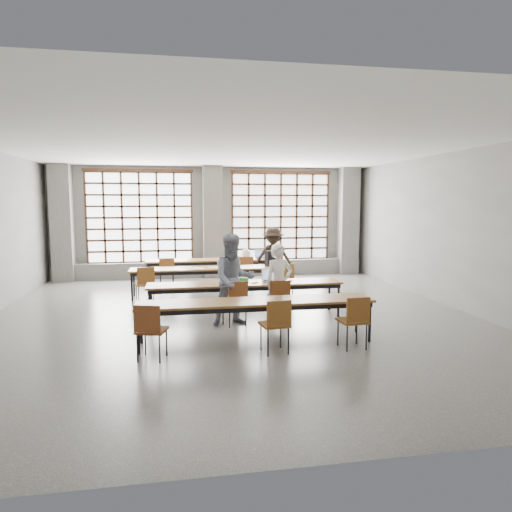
% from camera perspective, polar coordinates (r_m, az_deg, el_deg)
% --- Properties ---
extents(floor, '(11.00, 11.00, 0.00)m').
position_cam_1_polar(floor, '(9.60, -2.82, -7.61)').
color(floor, '#52514F').
rests_on(floor, ground).
extents(ceiling, '(11.00, 11.00, 0.00)m').
position_cam_1_polar(ceiling, '(9.36, -2.95, 13.61)').
color(ceiling, silver).
rests_on(ceiling, floor).
extents(wall_back, '(10.00, 0.00, 10.00)m').
position_cam_1_polar(wall_back, '(14.78, -5.52, 4.28)').
color(wall_back, '#61615E').
rests_on(wall_back, floor).
extents(wall_front, '(10.00, 0.00, 10.00)m').
position_cam_1_polar(wall_front, '(3.95, 7.00, -2.47)').
color(wall_front, '#61615E').
rests_on(wall_front, floor).
extents(wall_right, '(0.00, 11.00, 11.00)m').
position_cam_1_polar(wall_right, '(11.10, 23.70, 2.93)').
color(wall_right, '#61615E').
rests_on(wall_right, floor).
extents(column_left, '(0.60, 0.55, 3.50)m').
position_cam_1_polar(column_left, '(14.85, -23.06, 3.78)').
color(column_left, '#555553').
rests_on(column_left, floor).
extents(column_mid, '(0.60, 0.55, 3.50)m').
position_cam_1_polar(column_mid, '(14.51, -5.43, 4.23)').
color(column_mid, '#555553').
rests_on(column_mid, floor).
extents(column_right, '(0.60, 0.55, 3.50)m').
position_cam_1_polar(column_right, '(15.52, 11.41, 4.29)').
color(column_right, '#555553').
rests_on(column_right, floor).
extents(window_left, '(3.32, 0.12, 3.00)m').
position_cam_1_polar(window_left, '(14.70, -14.31, 4.67)').
color(window_left, white).
rests_on(window_left, wall_back).
extents(window_right, '(3.32, 0.12, 3.00)m').
position_cam_1_polar(window_right, '(15.04, 3.10, 4.91)').
color(window_right, white).
rests_on(window_right, wall_back).
extents(sill_ledge, '(9.80, 0.35, 0.50)m').
position_cam_1_polar(sill_ledge, '(14.73, -5.39, -1.60)').
color(sill_ledge, '#555553').
rests_on(sill_ledge, floor).
extents(desk_row_a, '(4.00, 0.70, 0.73)m').
position_cam_1_polar(desk_row_a, '(13.31, -5.04, -0.68)').
color(desk_row_a, brown).
rests_on(desk_row_a, floor).
extents(desk_row_b, '(4.00, 0.70, 0.73)m').
position_cam_1_polar(desk_row_b, '(11.63, -5.71, -1.76)').
color(desk_row_b, brown).
rests_on(desk_row_b, floor).
extents(desk_row_c, '(4.00, 0.70, 0.73)m').
position_cam_1_polar(desk_row_c, '(9.43, -1.35, -3.73)').
color(desk_row_c, brown).
rests_on(desk_row_c, floor).
extents(desk_row_d, '(4.00, 0.70, 0.73)m').
position_cam_1_polar(desk_row_d, '(7.74, 0.02, -6.05)').
color(desk_row_d, brown).
rests_on(desk_row_d, floor).
extents(chair_back_left, '(0.44, 0.45, 0.88)m').
position_cam_1_polar(chair_back_left, '(12.66, -11.09, -1.75)').
color(chair_back_left, brown).
rests_on(chair_back_left, floor).
extents(chair_back_mid, '(0.46, 0.46, 0.88)m').
position_cam_1_polar(chair_back_mid, '(12.80, -1.26, -1.53)').
color(chair_back_mid, brown).
rests_on(chair_back_mid, floor).
extents(chair_back_right, '(0.50, 0.50, 0.88)m').
position_cam_1_polar(chair_back_right, '(12.96, 2.35, -1.44)').
color(chair_back_right, brown).
rests_on(chair_back_right, floor).
extents(chair_mid_left, '(0.51, 0.51, 0.88)m').
position_cam_1_polar(chair_mid_left, '(11.02, -13.69, -3.07)').
color(chair_mid_left, brown).
rests_on(chair_mid_left, floor).
extents(chair_mid_centre, '(0.45, 0.45, 0.88)m').
position_cam_1_polar(chair_mid_centre, '(11.07, -3.42, -2.85)').
color(chair_mid_centre, brown).
rests_on(chair_mid_centre, floor).
extents(chair_mid_right, '(0.43, 0.43, 0.88)m').
position_cam_1_polar(chair_mid_right, '(11.31, 3.67, -2.64)').
color(chair_mid_right, brown).
rests_on(chair_mid_right, floor).
extents(chair_front_left, '(0.52, 0.52, 0.88)m').
position_cam_1_polar(chair_front_left, '(8.81, -2.53, -5.33)').
color(chair_front_left, brown).
rests_on(chair_front_left, floor).
extents(chair_front_right, '(0.48, 0.49, 0.88)m').
position_cam_1_polar(chair_front_right, '(8.96, 2.99, -5.13)').
color(chair_front_right, brown).
rests_on(chair_front_right, floor).
extents(chair_near_left, '(0.52, 0.52, 0.88)m').
position_cam_1_polar(chair_near_left, '(7.07, -13.12, -8.55)').
color(chair_near_left, brown).
rests_on(chair_near_left, floor).
extents(chair_near_mid, '(0.48, 0.48, 0.88)m').
position_cam_1_polar(chair_near_mid, '(7.21, 2.56, -8.06)').
color(chair_near_mid, brown).
rests_on(chair_near_mid, floor).
extents(chair_near_right, '(0.45, 0.46, 0.88)m').
position_cam_1_polar(chair_near_right, '(7.59, 12.23, -7.46)').
color(chair_near_right, brown).
rests_on(chair_near_right, floor).
extents(student_male, '(0.63, 0.48, 1.56)m').
position_cam_1_polar(student_male, '(9.04, 2.90, -3.44)').
color(student_male, white).
rests_on(student_male, floor).
extents(student_female, '(0.94, 0.77, 1.77)m').
position_cam_1_polar(student_female, '(8.87, -2.79, -2.96)').
color(student_female, navy).
rests_on(student_female, floor).
extents(student_back, '(1.19, 0.87, 1.66)m').
position_cam_1_polar(student_back, '(13.04, 2.17, -0.08)').
color(student_back, black).
rests_on(student_back, floor).
extents(laptop_front, '(0.39, 0.34, 0.26)m').
position_cam_1_polar(laptop_front, '(9.61, 1.83, -2.76)').
color(laptop_front, '#B0B0B5').
rests_on(laptop_front, desk_row_c).
extents(laptop_back, '(0.41, 0.37, 0.26)m').
position_cam_1_polar(laptop_back, '(13.59, 0.64, 0.04)').
color(laptop_back, '#ACACB1').
rests_on(laptop_back, desk_row_a).
extents(mouse, '(0.11, 0.09, 0.04)m').
position_cam_1_polar(mouse, '(9.59, 4.30, -3.06)').
color(mouse, white).
rests_on(mouse, desk_row_c).
extents(green_box, '(0.27, 0.17, 0.09)m').
position_cam_1_polar(green_box, '(9.48, -1.72, -2.99)').
color(green_box, green).
rests_on(green_box, desk_row_c).
extents(phone, '(0.14, 0.11, 0.01)m').
position_cam_1_polar(phone, '(9.35, -0.16, -3.36)').
color(phone, black).
rests_on(phone, desk_row_c).
extents(paper_sheet_a, '(0.36, 0.32, 0.00)m').
position_cam_1_polar(paper_sheet_a, '(11.64, -8.68, -1.47)').
color(paper_sheet_a, white).
rests_on(paper_sheet_a, desk_row_b).
extents(paper_sheet_b, '(0.36, 0.34, 0.00)m').
position_cam_1_polar(paper_sheet_b, '(11.55, -7.18, -1.51)').
color(paper_sheet_b, white).
rests_on(paper_sheet_b, desk_row_b).
extents(paper_sheet_c, '(0.33, 0.26, 0.00)m').
position_cam_1_polar(paper_sheet_c, '(11.63, -5.22, -1.43)').
color(paper_sheet_c, white).
rests_on(paper_sheet_c, desk_row_b).
extents(backpack, '(0.36, 0.28, 0.40)m').
position_cam_1_polar(backpack, '(11.86, 1.98, -0.27)').
color(backpack, black).
rests_on(backpack, desk_row_b).
extents(plastic_bag, '(0.27, 0.22, 0.29)m').
position_cam_1_polar(plastic_bag, '(13.44, -1.24, 0.31)').
color(plastic_bag, white).
rests_on(plastic_bag, desk_row_a).
extents(red_pouch, '(0.22, 0.16, 0.06)m').
position_cam_1_polar(red_pouch, '(7.15, -12.90, -8.67)').
color(red_pouch, '#B5162E').
rests_on(red_pouch, chair_near_left).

